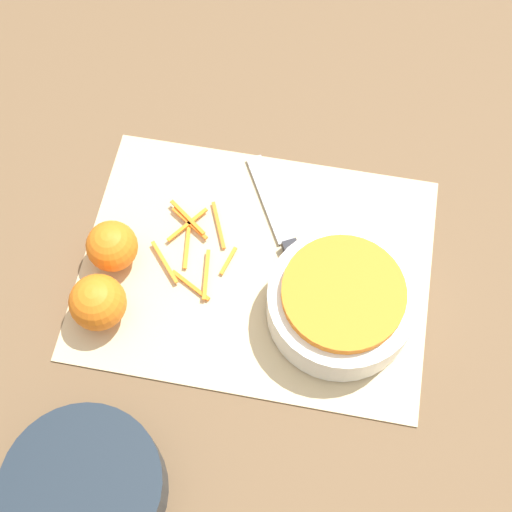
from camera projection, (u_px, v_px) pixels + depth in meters
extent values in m
plane|color=brown|center=(256.00, 268.00, 0.95)|extent=(4.00, 4.00, 0.00)
cube|color=#CCB284|center=(256.00, 267.00, 0.94)|extent=(0.46, 0.35, 0.01)
cylinder|color=silver|center=(340.00, 304.00, 0.89)|extent=(0.18, 0.18, 0.06)
cylinder|color=orange|center=(343.00, 293.00, 0.86)|extent=(0.15, 0.15, 0.02)
cylinder|color=#1E2833|center=(86.00, 488.00, 0.79)|extent=(0.18, 0.18, 0.06)
cube|color=#232328|center=(300.00, 269.00, 0.93)|extent=(0.06, 0.09, 0.02)
cube|color=#B2B2B7|center=(272.00, 199.00, 0.98)|extent=(0.09, 0.14, 0.00)
sphere|color=orange|center=(112.00, 246.00, 0.92)|extent=(0.07, 0.07, 0.07)
sphere|color=orange|center=(98.00, 302.00, 0.88)|extent=(0.07, 0.07, 0.07)
cube|color=orange|center=(187.00, 245.00, 0.95)|extent=(0.01, 0.07, 0.00)
cube|color=orange|center=(190.00, 223.00, 0.96)|extent=(0.06, 0.04, 0.00)
cube|color=orange|center=(165.00, 262.00, 0.94)|extent=(0.05, 0.06, 0.00)
cube|color=orange|center=(206.00, 274.00, 0.93)|extent=(0.01, 0.07, 0.00)
cube|color=orange|center=(219.00, 225.00, 0.97)|extent=(0.03, 0.07, 0.00)
cube|color=orange|center=(188.00, 217.00, 0.96)|extent=(0.06, 0.05, 0.00)
cube|color=orange|center=(187.00, 225.00, 0.96)|extent=(0.05, 0.06, 0.00)
cube|color=orange|center=(228.00, 263.00, 0.94)|extent=(0.02, 0.04, 0.00)
cube|color=orange|center=(191.00, 285.00, 0.93)|extent=(0.06, 0.03, 0.00)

